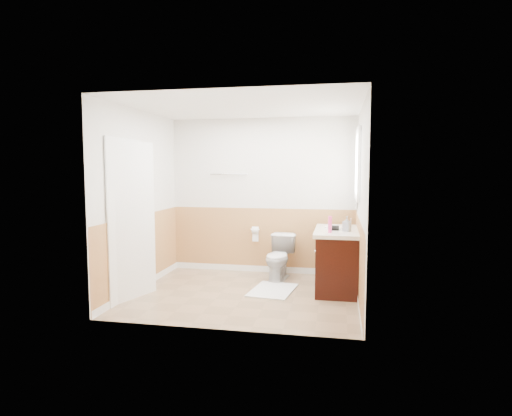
% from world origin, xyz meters
% --- Properties ---
extents(floor, '(3.00, 3.00, 0.00)m').
position_xyz_m(floor, '(0.00, 0.00, 0.00)').
color(floor, '#8C7051').
rests_on(floor, ground).
extents(ceiling, '(3.00, 3.00, 0.00)m').
position_xyz_m(ceiling, '(0.00, 0.00, 2.50)').
color(ceiling, white).
rests_on(ceiling, floor).
extents(wall_back, '(3.00, 0.00, 3.00)m').
position_xyz_m(wall_back, '(0.00, 1.30, 1.25)').
color(wall_back, silver).
rests_on(wall_back, floor).
extents(wall_front, '(3.00, 0.00, 3.00)m').
position_xyz_m(wall_front, '(0.00, -1.30, 1.25)').
color(wall_front, silver).
rests_on(wall_front, floor).
extents(wall_left, '(0.00, 3.00, 3.00)m').
position_xyz_m(wall_left, '(-1.50, 0.00, 1.25)').
color(wall_left, silver).
rests_on(wall_left, floor).
extents(wall_right, '(0.00, 3.00, 3.00)m').
position_xyz_m(wall_right, '(1.50, 0.00, 1.25)').
color(wall_right, silver).
rests_on(wall_right, floor).
extents(wainscot_back, '(3.00, 0.00, 3.00)m').
position_xyz_m(wainscot_back, '(0.00, 1.29, 0.50)').
color(wainscot_back, tan).
rests_on(wainscot_back, floor).
extents(wainscot_front, '(3.00, 0.00, 3.00)m').
position_xyz_m(wainscot_front, '(0.00, -1.29, 0.50)').
color(wainscot_front, tan).
rests_on(wainscot_front, floor).
extents(wainscot_left, '(0.00, 2.60, 2.60)m').
position_xyz_m(wainscot_left, '(-1.49, 0.00, 0.50)').
color(wainscot_left, tan).
rests_on(wainscot_left, floor).
extents(wainscot_right, '(0.00, 2.60, 2.60)m').
position_xyz_m(wainscot_right, '(1.49, 0.00, 0.50)').
color(wainscot_right, tan).
rests_on(wainscot_right, floor).
extents(toilet, '(0.47, 0.71, 0.68)m').
position_xyz_m(toilet, '(0.34, 0.85, 0.34)').
color(toilet, silver).
rests_on(toilet, floor).
extents(bath_mat, '(0.65, 0.87, 0.02)m').
position_xyz_m(bath_mat, '(0.34, 0.22, 0.01)').
color(bath_mat, white).
rests_on(bath_mat, floor).
extents(vanity_cabinet, '(0.55, 1.10, 0.80)m').
position_xyz_m(vanity_cabinet, '(1.21, 0.47, 0.40)').
color(vanity_cabinet, black).
rests_on(vanity_cabinet, floor).
extents(vanity_knob_left, '(0.03, 0.03, 0.03)m').
position_xyz_m(vanity_knob_left, '(0.91, 0.37, 0.55)').
color(vanity_knob_left, silver).
rests_on(vanity_knob_left, vanity_cabinet).
extents(vanity_knob_right, '(0.03, 0.03, 0.03)m').
position_xyz_m(vanity_knob_right, '(0.91, 0.57, 0.55)').
color(vanity_knob_right, '#BCBBC2').
rests_on(vanity_knob_right, vanity_cabinet).
extents(countertop, '(0.60, 1.15, 0.05)m').
position_xyz_m(countertop, '(1.20, 0.47, 0.83)').
color(countertop, silver).
rests_on(countertop, vanity_cabinet).
extents(sink_basin, '(0.36, 0.36, 0.02)m').
position_xyz_m(sink_basin, '(1.21, 0.62, 0.86)').
color(sink_basin, white).
rests_on(sink_basin, countertop).
extents(faucet, '(0.02, 0.02, 0.14)m').
position_xyz_m(faucet, '(1.39, 0.62, 0.92)').
color(faucet, silver).
rests_on(faucet, countertop).
extents(lotion_bottle, '(0.05, 0.05, 0.22)m').
position_xyz_m(lotion_bottle, '(1.11, 0.14, 0.96)').
color(lotion_bottle, '#EF3D8A').
rests_on(lotion_bottle, countertop).
extents(soap_dispenser, '(0.12, 0.12, 0.20)m').
position_xyz_m(soap_dispenser, '(1.33, 0.32, 0.95)').
color(soap_dispenser, gray).
rests_on(soap_dispenser, countertop).
extents(hair_dryer_body, '(0.14, 0.07, 0.07)m').
position_xyz_m(hair_dryer_body, '(1.16, 0.37, 0.89)').
color(hair_dryer_body, black).
rests_on(hair_dryer_body, countertop).
extents(hair_dryer_handle, '(0.03, 0.03, 0.07)m').
position_xyz_m(hair_dryer_handle, '(1.13, 0.36, 0.86)').
color(hair_dryer_handle, black).
rests_on(hair_dryer_handle, countertop).
extents(mirror_panel, '(0.02, 0.35, 0.90)m').
position_xyz_m(mirror_panel, '(1.48, 1.10, 1.55)').
color(mirror_panel, silver).
rests_on(mirror_panel, wall_right).
extents(window_frame, '(0.04, 0.80, 1.00)m').
position_xyz_m(window_frame, '(1.47, 0.59, 1.75)').
color(window_frame, white).
rests_on(window_frame, wall_right).
extents(window_glass, '(0.01, 0.70, 0.90)m').
position_xyz_m(window_glass, '(1.49, 0.59, 1.75)').
color(window_glass, white).
rests_on(window_glass, wall_right).
extents(door, '(0.29, 0.78, 2.04)m').
position_xyz_m(door, '(-1.40, -0.45, 1.02)').
color(door, white).
rests_on(door, wall_left).
extents(door_frame, '(0.02, 0.92, 2.10)m').
position_xyz_m(door_frame, '(-1.48, -0.45, 1.03)').
color(door_frame, white).
rests_on(door_frame, wall_left).
extents(door_knob, '(0.06, 0.06, 0.06)m').
position_xyz_m(door_knob, '(-1.34, -0.12, 0.95)').
color(door_knob, silver).
rests_on(door_knob, door).
extents(towel_bar, '(0.62, 0.02, 0.02)m').
position_xyz_m(towel_bar, '(-0.55, 1.25, 1.60)').
color(towel_bar, silver).
rests_on(towel_bar, wall_back).
extents(tp_holder_bar, '(0.14, 0.02, 0.02)m').
position_xyz_m(tp_holder_bar, '(-0.10, 1.23, 0.70)').
color(tp_holder_bar, silver).
rests_on(tp_holder_bar, wall_back).
extents(tp_roll, '(0.10, 0.11, 0.11)m').
position_xyz_m(tp_roll, '(-0.10, 1.23, 0.70)').
color(tp_roll, white).
rests_on(tp_roll, tp_holder_bar).
extents(tp_sheet, '(0.10, 0.01, 0.16)m').
position_xyz_m(tp_sheet, '(-0.10, 1.23, 0.59)').
color(tp_sheet, white).
rests_on(tp_sheet, tp_roll).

